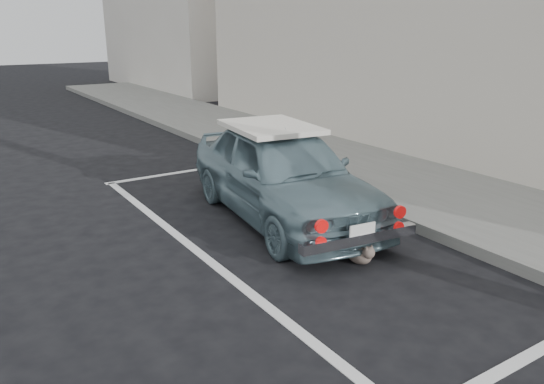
% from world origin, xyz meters
% --- Properties ---
extents(ground, '(80.00, 80.00, 0.00)m').
position_xyz_m(ground, '(0.00, 0.00, 0.00)').
color(ground, black).
rests_on(ground, ground).
extents(sidewalk, '(2.80, 40.00, 0.15)m').
position_xyz_m(sidewalk, '(3.20, 2.00, 0.07)').
color(sidewalk, slate).
rests_on(sidewalk, ground).
extents(pline_rear, '(3.00, 0.12, 0.01)m').
position_xyz_m(pline_rear, '(0.50, -0.50, 0.00)').
color(pline_rear, silver).
rests_on(pline_rear, ground).
extents(pline_front, '(3.00, 0.12, 0.01)m').
position_xyz_m(pline_front, '(0.50, 6.50, 0.00)').
color(pline_front, silver).
rests_on(pline_front, ground).
extents(pline_side, '(0.12, 7.00, 0.01)m').
position_xyz_m(pline_side, '(-0.90, 3.00, 0.00)').
color(pline_side, silver).
rests_on(pline_side, ground).
extents(retro_coupe, '(2.05, 4.07, 1.33)m').
position_xyz_m(retro_coupe, '(0.66, 3.42, 0.67)').
color(retro_coupe, slate).
rests_on(retro_coupe, ground).
extents(cat, '(0.24, 0.53, 0.28)m').
position_xyz_m(cat, '(0.54, 1.64, 0.13)').
color(cat, '#5F5648').
rests_on(cat, ground).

